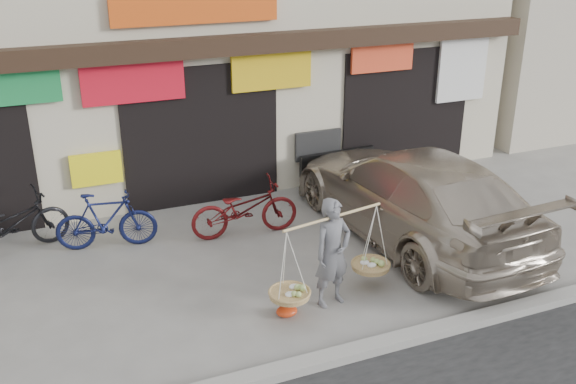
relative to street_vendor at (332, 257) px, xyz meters
name	(u,v)px	position (x,y,z in m)	size (l,w,h in m)	color
ground	(268,286)	(-0.69, 0.76, -0.74)	(70.00, 70.00, 0.00)	gray
kerb	(325,359)	(-0.69, -1.24, -0.68)	(70.00, 0.25, 0.12)	gray
shophouse_block	(161,6)	(-0.69, 7.17, 2.70)	(14.00, 6.32, 7.00)	#C1B79C
street_vendor	(332,257)	(0.00, 0.00, 0.00)	(1.98, 0.83, 1.62)	slate
bike_0	(10,225)	(-4.21, 3.41, -0.24)	(0.67, 1.93, 1.01)	black
bike_1	(106,220)	(-2.73, 2.99, -0.24)	(0.47, 1.66, 1.00)	#11163F
bike_2	(245,209)	(-0.43, 2.57, -0.25)	(0.66, 1.89, 0.99)	#520E0F
suv	(412,194)	(2.22, 1.45, 0.04)	(2.50, 5.52, 1.57)	#B3A490
red_bag	(287,311)	(-0.72, -0.07, -0.67)	(0.31, 0.25, 0.14)	red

